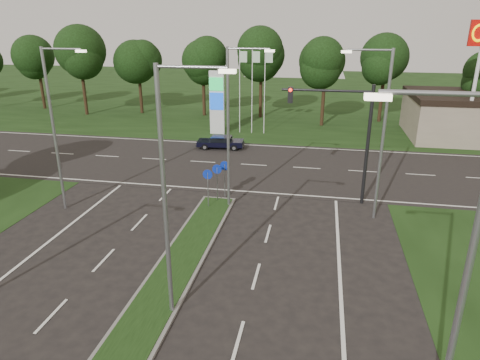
# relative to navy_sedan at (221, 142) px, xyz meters

# --- Properties ---
(verge_far) EXTENTS (160.00, 50.00, 0.02)m
(verge_far) POSITION_rel_navy_sedan_xyz_m (2.50, 27.00, -0.57)
(verge_far) COLOR black
(verge_far) RESTS_ON ground
(cross_road) EXTENTS (160.00, 12.00, 0.02)m
(cross_road) POSITION_rel_navy_sedan_xyz_m (2.50, -4.00, -0.57)
(cross_road) COLOR black
(cross_road) RESTS_ON ground
(median_kerb) EXTENTS (2.00, 26.00, 0.12)m
(median_kerb) POSITION_rel_navy_sedan_xyz_m (2.50, -24.00, -0.51)
(median_kerb) COLOR slate
(median_kerb) RESTS_ON ground
(streetlight_median_near) EXTENTS (2.53, 0.22, 9.00)m
(streetlight_median_near) POSITION_rel_navy_sedan_xyz_m (3.50, -22.00, 4.50)
(streetlight_median_near) COLOR gray
(streetlight_median_near) RESTS_ON ground
(streetlight_median_far) EXTENTS (2.53, 0.22, 9.00)m
(streetlight_median_far) POSITION_rel_navy_sedan_xyz_m (3.50, -12.00, 4.50)
(streetlight_median_far) COLOR gray
(streetlight_median_far) RESTS_ON ground
(streetlight_left_far) EXTENTS (2.53, 0.22, 9.00)m
(streetlight_left_far) POSITION_rel_navy_sedan_xyz_m (-5.80, -14.00, 4.50)
(streetlight_left_far) COLOR gray
(streetlight_left_far) RESTS_ON ground
(streetlight_right_far) EXTENTS (2.53, 0.22, 9.00)m
(streetlight_right_far) POSITION_rel_navy_sedan_xyz_m (11.30, -12.00, 4.50)
(streetlight_right_far) COLOR gray
(streetlight_right_far) RESTS_ON ground
(streetlight_right_near) EXTENTS (2.53, 0.22, 9.00)m
(streetlight_right_near) POSITION_rel_navy_sedan_xyz_m (11.30, -26.00, 4.50)
(streetlight_right_near) COLOR gray
(streetlight_right_near) RESTS_ON ground
(traffic_signal) EXTENTS (5.10, 0.42, 7.00)m
(traffic_signal) POSITION_rel_navy_sedan_xyz_m (9.69, -10.00, 4.08)
(traffic_signal) COLOR black
(traffic_signal) RESTS_ON ground
(median_signs) EXTENTS (1.16, 1.76, 2.38)m
(median_signs) POSITION_rel_navy_sedan_xyz_m (2.50, -11.60, 1.14)
(median_signs) COLOR gray
(median_signs) RESTS_ON ground
(gas_pylon) EXTENTS (5.80, 1.26, 8.00)m
(gas_pylon) POSITION_rel_navy_sedan_xyz_m (-1.28, 5.05, 2.62)
(gas_pylon) COLOR silver
(gas_pylon) RESTS_ON ground
(treeline_far) EXTENTS (6.00, 6.00, 9.90)m
(treeline_far) POSITION_rel_navy_sedan_xyz_m (2.61, 11.93, 6.26)
(treeline_far) COLOR black
(treeline_far) RESTS_ON ground
(navy_sedan) EXTENTS (4.01, 1.94, 1.07)m
(navy_sedan) POSITION_rel_navy_sedan_xyz_m (0.00, 0.00, 0.00)
(navy_sedan) COLOR black
(navy_sedan) RESTS_ON ground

